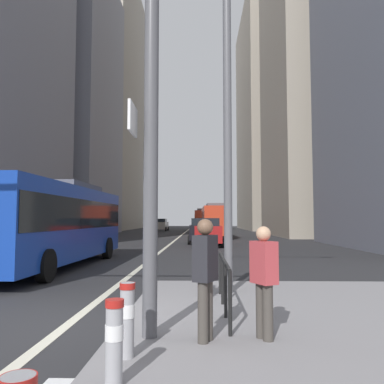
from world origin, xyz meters
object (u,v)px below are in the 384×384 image
Objects in this scene: street_lamp_post at (227,79)px; pedestrian_waiting at (264,276)px; car_receding_far at (208,232)px; bollard_right at (127,316)px; pedestrian_walking at (205,273)px; bollard_left at (114,338)px; city_bus_red_distant at (203,219)px; car_receding_near at (201,231)px; car_oncoming_mid at (161,225)px; city_bus_red_receding at (215,219)px; city_bus_blue_oncoming at (54,220)px.

pedestrian_waiting is at bearing -85.56° from street_lamp_post.
bollard_right is (-1.34, -22.03, -0.33)m from car_receding_far.
bollard_left is at bearing -122.52° from pedestrian_walking.
city_bus_red_distant is 29.30m from car_receding_near.
car_oncoming_mid is at bearing 96.57° from pedestrian_walking.
city_bus_red_distant reaches higher than car_receding_far.
city_bus_red_distant is 54.68m from bollard_right.
car_receding_near is 4.75× the size of bollard_left.
bollard_right is at bearing -92.02° from car_receding_near.
bollard_right is at bearing -91.15° from city_bus_red_distant.
car_receding_far is (-0.94, -13.65, -0.85)m from city_bus_red_receding.
street_lamp_post is (7.11, -53.02, 4.29)m from car_oncoming_mid.
car_oncoming_mid is 0.55× the size of street_lamp_post.
city_bus_blue_oncoming is at bearing -105.50° from city_bus_red_receding.
car_oncoming_mid is 4.77× the size of bollard_right.
city_bus_red_distant reaches higher than pedestrian_walking.
city_bus_red_receding is 10.43m from car_receding_near.
car_receding_far is (0.45, -3.34, -0.00)m from car_receding_near.
city_bus_red_receding is at bearing -70.19° from car_oncoming_mid.
city_bus_blue_oncoming is 0.99× the size of city_bus_red_receding.
pedestrian_walking is at bearing 33.90° from bollard_right.
city_bus_blue_oncoming is 11.12m from pedestrian_walking.
car_oncoming_mid reaches higher than bollard_right.
city_bus_blue_oncoming is 47.27m from car_oncoming_mid.
street_lamp_post reaches higher than city_bus_blue_oncoming.
city_bus_red_receding reaches higher than car_oncoming_mid.
city_bus_blue_oncoming is at bearing -117.33° from car_receding_far.
city_bus_red_distant is 11.96× the size of bollard_right.
city_bus_red_distant is 32.64m from car_receding_far.
car_oncoming_mid and car_receding_near have the same top height.
car_receding_near reaches higher than bollard_left.
car_receding_far is at bearing 91.35° from pedestrian_waiting.
city_bus_red_receding reaches higher than bollard_left.
bollard_left is at bearing -91.11° from city_bus_red_distant.
car_receding_far is at bearing -93.92° from city_bus_red_receding.
pedestrian_waiting is 0.94× the size of pedestrian_walking.
bollard_left is (5.57, -58.22, -0.35)m from car_oncoming_mid.
car_receding_near is 0.53× the size of street_lamp_post.
car_receding_near is at bearing 88.10° from bollard_left.
car_receding_near reaches higher than pedestrian_walking.
car_oncoming_mid is 57.09m from pedestrian_walking.
city_bus_red_receding is at bearing 89.29° from pedestrian_waiting.
car_receding_near is at bearing -90.40° from city_bus_red_distant.
car_oncoming_mid is 57.07m from pedestrian_waiting.
city_bus_red_receding is 1.39× the size of street_lamp_post.
city_bus_blue_oncoming is 2.73× the size of car_receding_far.
city_bus_red_receding is 36.61m from bollard_left.
pedestrian_waiting is at bearing -54.54° from city_bus_blue_oncoming.
pedestrian_waiting is at bearing 41.94° from bollard_left.
city_bus_red_distant is 12.47× the size of bollard_left.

